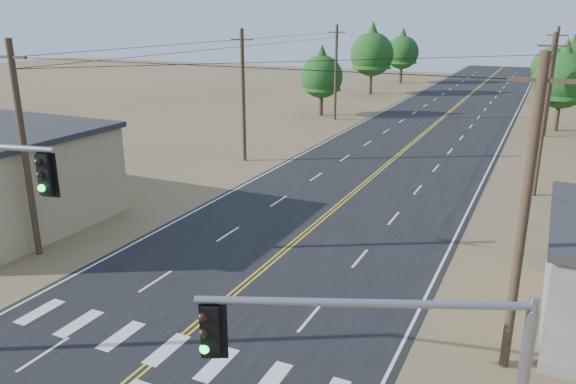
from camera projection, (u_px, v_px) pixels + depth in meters
The scene contains 13 objects.
road at pixel (365, 183), 38.14m from camera, with size 15.00×200.00×0.02m, color black.
utility_pole_left_near at pixel (24, 150), 25.34m from camera, with size 1.80×0.30×10.00m.
utility_pole_left_mid at pixel (243, 95), 42.59m from camera, with size 1.80×0.30×10.00m.
utility_pole_left_far at pixel (336, 72), 59.84m from camera, with size 1.80×0.30×10.00m.
utility_pole_right_near at pixel (523, 218), 16.81m from camera, with size 1.80×0.30×10.00m.
utility_pole_right_mid at pixel (544, 115), 34.06m from camera, with size 1.80×0.30×10.00m.
utility_pole_right_far at pixel (551, 81), 51.31m from camera, with size 1.80×0.30×10.00m.
tree_left_near at pixel (322, 72), 62.52m from camera, with size 4.74×4.74×7.90m.
tree_left_mid at pixel (372, 50), 79.34m from camera, with size 6.10×6.10×10.17m.
tree_left_far at pixel (402, 49), 92.76m from camera, with size 5.44×5.44×9.06m.
tree_right_near at pixel (563, 75), 53.79m from camera, with size 5.34×5.34×8.90m.
tree_right_mid at pixel (551, 63), 73.58m from camera, with size 4.88×4.88×8.13m.
tree_right_far at pixel (573, 55), 86.54m from camera, with size 4.98×4.98×8.30m.
Camera 1 is at (10.84, -5.29, 10.94)m, focal length 35.00 mm.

